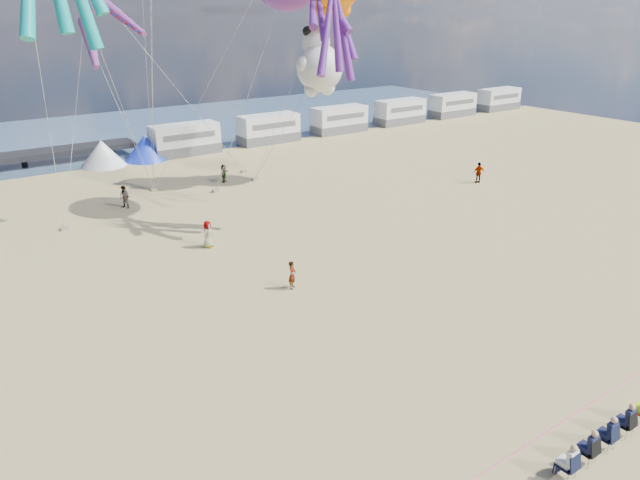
{
  "coord_description": "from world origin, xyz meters",
  "views": [
    {
      "loc": [
        -15.13,
        -13.24,
        13.31
      ],
      "look_at": [
        -1.62,
        6.0,
        3.81
      ],
      "focal_mm": 32.0,
      "sensor_mm": 36.0,
      "label": 1
    }
  ],
  "objects_px": {
    "sandbag_d": "(244,171)",
    "motorhome_2": "(339,120)",
    "beachgoer_1": "(125,197)",
    "beachgoer_4": "(224,173)",
    "motorhome_1": "(268,129)",
    "motorhome_0": "(185,139)",
    "sandbag_c": "(255,179)",
    "kite_panda": "(320,68)",
    "windsock_right": "(91,44)",
    "motorhome_4": "(453,105)",
    "beachgoer_0": "(208,234)",
    "windsock_mid": "(111,9)",
    "sandbag_e": "(154,189)",
    "spectator_row": "(607,432)",
    "tent_blue": "(145,148)",
    "tent_white": "(102,153)",
    "sandbag_b": "(216,191)",
    "motorhome_3": "(400,112)",
    "standing_person": "(292,275)",
    "beachgoer_3": "(479,173)",
    "sandbag_a": "(65,228)",
    "motorhome_5": "(499,99)"
  },
  "relations": [
    {
      "from": "beachgoer_3",
      "to": "windsock_mid",
      "type": "bearing_deg",
      "value": 0.63
    },
    {
      "from": "motorhome_5",
      "to": "sandbag_d",
      "type": "distance_m",
      "value": 47.02
    },
    {
      "from": "tent_white",
      "to": "beachgoer_0",
      "type": "relative_size",
      "value": 2.37
    },
    {
      "from": "motorhome_2",
      "to": "sandbag_b",
      "type": "bearing_deg",
      "value": -149.02
    },
    {
      "from": "motorhome_5",
      "to": "sandbag_a",
      "type": "xyz_separation_m",
      "value": [
        -62.3,
        -15.25,
        -1.39
      ]
    },
    {
      "from": "tent_white",
      "to": "sandbag_b",
      "type": "bearing_deg",
      "value": -69.78
    },
    {
      "from": "motorhome_0",
      "to": "tent_white",
      "type": "height_order",
      "value": "motorhome_0"
    },
    {
      "from": "motorhome_2",
      "to": "beachgoer_1",
      "type": "relative_size",
      "value": 3.99
    },
    {
      "from": "sandbag_d",
      "to": "windsock_right",
      "type": "relative_size",
      "value": 0.1
    },
    {
      "from": "motorhome_4",
      "to": "beachgoer_1",
      "type": "xyz_separation_m",
      "value": [
        -48.15,
        -13.15,
        -0.67
      ]
    },
    {
      "from": "motorhome_3",
      "to": "sandbag_d",
      "type": "relative_size",
      "value": 13.2
    },
    {
      "from": "tent_blue",
      "to": "beachgoer_0",
      "type": "distance_m",
      "value": 23.76
    },
    {
      "from": "windsock_right",
      "to": "beachgoer_1",
      "type": "bearing_deg",
      "value": 76.94
    },
    {
      "from": "motorhome_2",
      "to": "kite_panda",
      "type": "height_order",
      "value": "kite_panda"
    },
    {
      "from": "motorhome_3",
      "to": "windsock_mid",
      "type": "xyz_separation_m",
      "value": [
        -38.26,
        -14.4,
        11.86
      ]
    },
    {
      "from": "beachgoer_0",
      "to": "sandbag_c",
      "type": "relative_size",
      "value": 3.38
    },
    {
      "from": "beachgoer_3",
      "to": "sandbag_b",
      "type": "distance_m",
      "value": 21.5
    },
    {
      "from": "motorhome_1",
      "to": "sandbag_d",
      "type": "height_order",
      "value": "motorhome_1"
    },
    {
      "from": "tent_blue",
      "to": "standing_person",
      "type": "xyz_separation_m",
      "value": [
        -3.17,
        -30.9,
        -0.45
      ]
    },
    {
      "from": "tent_white",
      "to": "windsock_mid",
      "type": "relative_size",
      "value": 0.6
    },
    {
      "from": "motorhome_5",
      "to": "beachgoer_3",
      "type": "relative_size",
      "value": 3.8
    },
    {
      "from": "sandbag_d",
      "to": "motorhome_2",
      "type": "bearing_deg",
      "value": 28.13
    },
    {
      "from": "motorhome_4",
      "to": "motorhome_2",
      "type": "bearing_deg",
      "value": 180.0
    },
    {
      "from": "sandbag_e",
      "to": "kite_panda",
      "type": "bearing_deg",
      "value": -22.04
    },
    {
      "from": "motorhome_5",
      "to": "sandbag_c",
      "type": "height_order",
      "value": "motorhome_5"
    },
    {
      "from": "beachgoer_0",
      "to": "motorhome_2",
      "type": "bearing_deg",
      "value": 7.23
    },
    {
      "from": "motorhome_0",
      "to": "motorhome_3",
      "type": "distance_m",
      "value": 28.5
    },
    {
      "from": "spectator_row",
      "to": "windsock_mid",
      "type": "distance_m",
      "value": 34.85
    },
    {
      "from": "motorhome_2",
      "to": "motorhome_0",
      "type": "bearing_deg",
      "value": 180.0
    },
    {
      "from": "tent_blue",
      "to": "kite_panda",
      "type": "distance_m",
      "value": 19.62
    },
    {
      "from": "motorhome_2",
      "to": "motorhome_4",
      "type": "bearing_deg",
      "value": 0.0
    },
    {
      "from": "tent_white",
      "to": "sandbag_b",
      "type": "height_order",
      "value": "tent_white"
    },
    {
      "from": "beachgoer_1",
      "to": "beachgoer_4",
      "type": "relative_size",
      "value": 1.11
    },
    {
      "from": "motorhome_3",
      "to": "tent_white",
      "type": "relative_size",
      "value": 1.65
    },
    {
      "from": "standing_person",
      "to": "sandbag_a",
      "type": "bearing_deg",
      "value": 75.03
    },
    {
      "from": "motorhome_0",
      "to": "windsock_mid",
      "type": "relative_size",
      "value": 0.99
    },
    {
      "from": "beachgoer_1",
      "to": "beachgoer_4",
      "type": "height_order",
      "value": "beachgoer_1"
    },
    {
      "from": "tent_white",
      "to": "sandbag_e",
      "type": "relative_size",
      "value": 8.0
    },
    {
      "from": "beachgoer_3",
      "to": "sandbag_a",
      "type": "xyz_separation_m",
      "value": [
        -30.63,
        8.17,
        -0.76
      ]
    },
    {
      "from": "motorhome_2",
      "to": "sandbag_a",
      "type": "bearing_deg",
      "value": -155.71
    },
    {
      "from": "beachgoer_0",
      "to": "sandbag_c",
      "type": "bearing_deg",
      "value": 16.67
    },
    {
      "from": "sandbag_a",
      "to": "windsock_mid",
      "type": "xyz_separation_m",
      "value": [
        5.04,
        0.85,
        13.25
      ]
    },
    {
      "from": "kite_panda",
      "to": "spectator_row",
      "type": "bearing_deg",
      "value": -94.09
    },
    {
      "from": "beachgoer_4",
      "to": "tent_white",
      "type": "bearing_deg",
      "value": 77.64
    },
    {
      "from": "beachgoer_1",
      "to": "spectator_row",
      "type": "bearing_deg",
      "value": -23.69
    },
    {
      "from": "motorhome_1",
      "to": "motorhome_0",
      "type": "bearing_deg",
      "value": 180.0
    },
    {
      "from": "beachgoer_4",
      "to": "windsock_right",
      "type": "relative_size",
      "value": 0.31
    },
    {
      "from": "sandbag_c",
      "to": "kite_panda",
      "type": "height_order",
      "value": "kite_panda"
    },
    {
      "from": "sandbag_d",
      "to": "beachgoer_4",
      "type": "bearing_deg",
      "value": -147.86
    },
    {
      "from": "sandbag_d",
      "to": "windsock_mid",
      "type": "relative_size",
      "value": 0.08
    }
  ]
}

